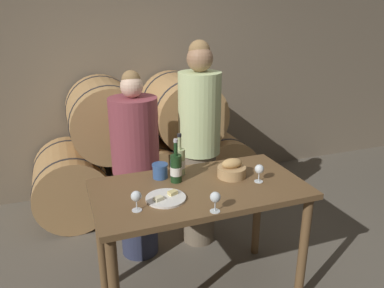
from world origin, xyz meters
name	(u,v)px	position (x,y,z in m)	size (l,w,h in m)	color
stone_wall_back	(131,48)	(0.00, 2.07, 1.60)	(10.00, 0.12, 3.20)	#7F705B
barrel_stack	(146,149)	(0.00, 1.53, 0.62)	(2.31, 0.84, 1.37)	tan
tasting_table	(200,204)	(0.00, 0.00, 0.76)	(1.41, 0.75, 0.89)	brown
person_left	(136,168)	(-0.29, 0.68, 0.79)	(0.38, 0.38, 1.58)	#2D334C
person_right	(199,146)	(0.26, 0.68, 0.91)	(0.35, 0.35, 1.78)	#756651
wine_bottle_red	(176,168)	(-0.12, 0.13, 0.99)	(0.08, 0.08, 0.31)	#193819
wine_bottle_white	(180,161)	(-0.06, 0.24, 0.99)	(0.08, 0.08, 0.30)	#ADBC7F
blue_crock	(160,170)	(-0.21, 0.23, 0.95)	(0.11, 0.11, 0.10)	#335693
bread_basket	(232,170)	(0.27, 0.07, 0.94)	(0.20, 0.20, 0.14)	tan
cheese_plate	(166,198)	(-0.26, -0.09, 0.90)	(0.25, 0.25, 0.04)	white
wine_glass_far_left	(136,197)	(-0.46, -0.17, 0.98)	(0.06, 0.06, 0.13)	white
wine_glass_left	(215,198)	(-0.04, -0.33, 0.98)	(0.06, 0.06, 0.13)	white
wine_glass_center	(259,170)	(0.40, -0.07, 0.98)	(0.06, 0.06, 0.13)	white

